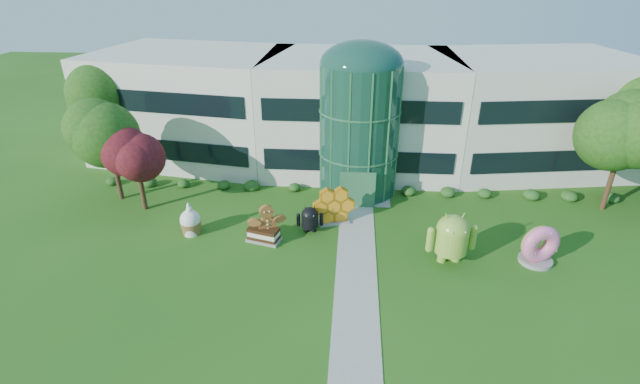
# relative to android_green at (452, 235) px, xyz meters

# --- Properties ---
(ground) EXTENTS (140.00, 140.00, 0.00)m
(ground) POSITION_rel_android_green_xyz_m (-5.59, -2.47, -1.80)
(ground) COLOR #215114
(ground) RESTS_ON ground
(building) EXTENTS (46.00, 15.00, 9.30)m
(building) POSITION_rel_android_green_xyz_m (-5.59, 15.53, 2.85)
(building) COLOR beige
(building) RESTS_ON ground
(atrium) EXTENTS (6.00, 6.00, 9.80)m
(atrium) POSITION_rel_android_green_xyz_m (-5.59, 9.53, 3.10)
(atrium) COLOR #194738
(atrium) RESTS_ON ground
(walkway) EXTENTS (2.40, 20.00, 0.04)m
(walkway) POSITION_rel_android_green_xyz_m (-5.59, -0.47, -1.78)
(walkway) COLOR #9E9E93
(walkway) RESTS_ON ground
(tree_red) EXTENTS (4.00, 4.00, 6.00)m
(tree_red) POSITION_rel_android_green_xyz_m (-21.09, 5.03, 1.20)
(tree_red) COLOR #3F0C14
(tree_red) RESTS_ON ground
(trees_backdrop) EXTENTS (52.00, 8.00, 8.40)m
(trees_backdrop) POSITION_rel_android_green_xyz_m (-5.59, 10.53, 2.40)
(trees_backdrop) COLOR #1B4110
(trees_backdrop) RESTS_ON ground
(android_green) EXTENTS (3.47, 2.60, 3.59)m
(android_green) POSITION_rel_android_green_xyz_m (0.00, 0.00, 0.00)
(android_green) COLOR #8AB53A
(android_green) RESTS_ON ground
(android_black) EXTENTS (1.99, 1.46, 2.10)m
(android_black) POSITION_rel_android_green_xyz_m (-8.71, 2.76, -0.75)
(android_black) COLOR black
(android_black) RESTS_ON ground
(donut) EXTENTS (2.70, 1.86, 2.56)m
(donut) POSITION_rel_android_green_xyz_m (5.20, 0.24, -0.52)
(donut) COLOR #DA5397
(donut) RESTS_ON ground
(gingerbread) EXTENTS (2.98, 2.02, 2.57)m
(gingerbread) POSITION_rel_android_green_xyz_m (-11.36, 1.52, -0.51)
(gingerbread) COLOR brown
(gingerbread) RESTS_ON ground
(ice_cream_sandwich) EXTENTS (2.36, 1.62, 0.96)m
(ice_cream_sandwich) POSITION_rel_android_green_xyz_m (-11.59, 1.34, -1.32)
(ice_cream_sandwich) COLOR black
(ice_cream_sandwich) RESTS_ON ground
(honeycomb) EXTENTS (3.28, 1.92, 2.43)m
(honeycomb) POSITION_rel_android_green_xyz_m (-7.20, 4.03, -0.58)
(honeycomb) COLOR orange
(honeycomb) RESTS_ON ground
(froyo) EXTENTS (1.75, 1.75, 2.33)m
(froyo) POSITION_rel_android_green_xyz_m (-16.55, 1.86, -0.63)
(froyo) COLOR white
(froyo) RESTS_ON ground
(cupcake) EXTENTS (1.75, 1.75, 1.75)m
(cupcake) POSITION_rel_android_green_xyz_m (-16.56, 1.90, -0.92)
(cupcake) COLOR white
(cupcake) RESTS_ON ground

